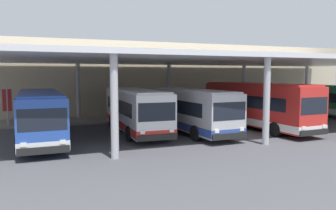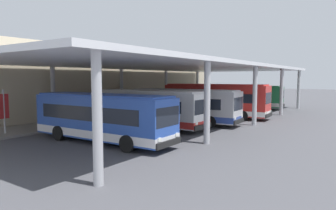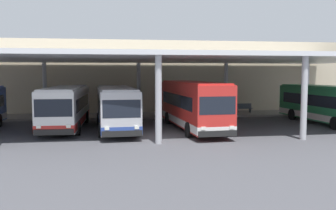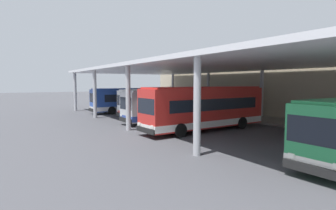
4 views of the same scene
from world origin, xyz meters
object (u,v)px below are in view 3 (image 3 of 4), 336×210
at_px(bus_second_bay, 66,107).
at_px(bus_far_bay, 192,105).
at_px(bench_waiting, 243,108).
at_px(bus_departing, 324,104).
at_px(bus_middle_bay, 116,108).

height_order(bus_second_bay, bus_far_bay, bus_far_bay).
relative_size(bus_second_bay, bench_waiting, 5.89).
distance_m(bus_second_bay, bus_departing, 20.89).
distance_m(bus_second_bay, bench_waiting, 18.29).
bearing_deg(bench_waiting, bus_departing, -62.23).
bearing_deg(bus_second_bay, bus_departing, -1.55).
xyz_separation_m(bus_second_bay, bus_far_bay, (9.42, -1.67, 0.19)).
xyz_separation_m(bus_second_bay, bus_middle_bay, (3.74, -1.22, 0.00)).
xyz_separation_m(bus_far_bay, bench_waiting, (7.35, 8.91, -1.18)).
relative_size(bus_second_bay, bus_far_bay, 0.92).
bearing_deg(bench_waiting, bus_second_bay, -156.64).
xyz_separation_m(bus_middle_bay, bus_far_bay, (5.68, -0.45, 0.19)).
distance_m(bus_second_bay, bus_middle_bay, 3.94).
bearing_deg(bus_departing, bench_waiting, 117.77).
height_order(bus_second_bay, bus_departing, same).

